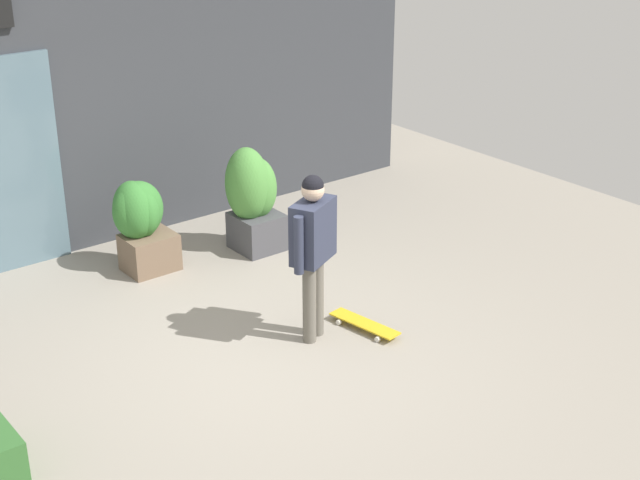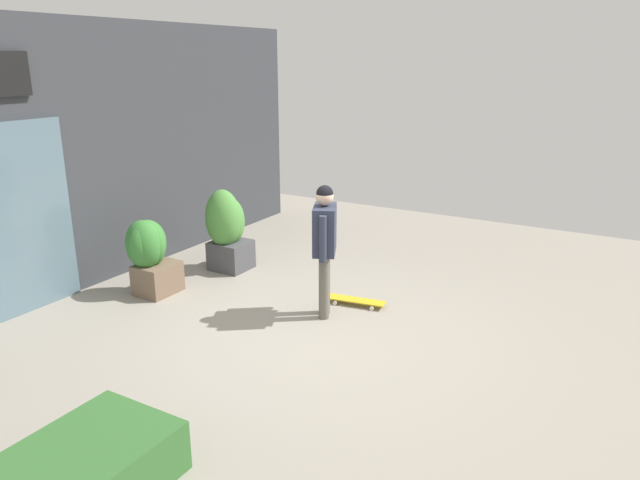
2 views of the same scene
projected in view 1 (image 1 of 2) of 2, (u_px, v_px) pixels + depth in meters
The scene contains 6 objects.
ground_plane at pixel (268, 349), 8.75m from camera, with size 12.00×12.00×0.00m, color gray.
building_facade at pixel (88, 94), 10.44m from camera, with size 8.99×0.31×3.60m.
skateboarder at pixel (313, 241), 8.55m from camera, with size 0.60×0.44×1.66m.
skateboard at pixel (364, 324), 9.07m from camera, with size 0.31×0.80×0.08m.
planter_box_left at pixel (140, 219), 10.16m from camera, with size 0.63×0.60×1.04m.
planter_box_right at pixel (253, 197), 10.65m from camera, with size 0.59×0.59×1.24m.
Camera 1 is at (-4.33, -6.29, 4.42)m, focal length 52.04 mm.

